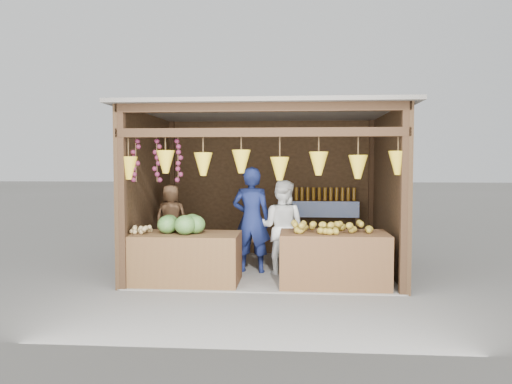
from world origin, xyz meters
TOP-DOWN VIEW (x-y plane):
  - ground at (0.00, 0.00)m, footprint 80.00×80.00m
  - stall_structure at (-0.03, -0.04)m, footprint 4.30×3.30m
  - back_shelf at (1.05, 1.28)m, footprint 1.25×0.32m
  - counter_left at (-1.19, -1.03)m, footprint 1.70×0.85m
  - counter_right at (1.04, -1.03)m, footprint 1.54×0.85m
  - stool at (-1.62, 0.08)m, footprint 0.31×0.31m
  - man_standing at (-0.22, -0.22)m, footprint 0.67×0.48m
  - woman_standing at (0.28, -0.28)m, footprint 0.88×0.77m
  - vendor_seated at (-1.62, 0.08)m, footprint 0.57×0.38m
  - melon_pile at (-1.20, -1.01)m, footprint 1.00×0.50m
  - tanfruit_pile at (-1.79, -1.11)m, footprint 0.34×0.40m
  - mango_pile at (1.05, -1.03)m, footprint 1.40×0.64m

SIDE VIEW (x-z plane):
  - ground at x=0.00m, z-range 0.00..0.00m
  - stool at x=-1.62m, z-range 0.00..0.29m
  - counter_left at x=-1.19m, z-range 0.00..0.75m
  - counter_right at x=1.04m, z-range 0.00..0.79m
  - woman_standing at x=0.28m, z-range 0.00..1.51m
  - tanfruit_pile at x=-1.79m, z-range 0.75..0.88m
  - vendor_seated at x=-1.62m, z-range 0.29..1.43m
  - man_standing at x=-0.22m, z-range 0.00..1.73m
  - back_shelf at x=1.05m, z-range 0.21..1.54m
  - mango_pile at x=1.05m, z-range 0.79..1.01m
  - melon_pile at x=-1.20m, z-range 0.75..1.07m
  - stall_structure at x=-0.03m, z-range 0.34..3.00m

